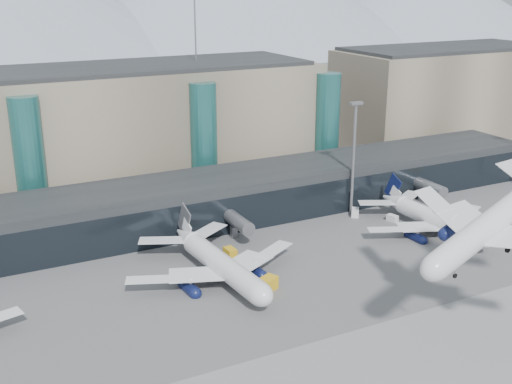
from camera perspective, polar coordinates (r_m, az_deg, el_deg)
ground at (r=97.08m, az=10.29°, el=-13.43°), size 900.00×900.00×0.00m
concourse at (r=140.43m, az=-3.87°, el=-0.69°), size 170.00×27.00×10.00m
terminal_main at (r=160.72m, az=-16.86°, el=4.89°), size 130.00×30.00×31.00m
terminal_east at (r=216.13m, az=16.38°, el=8.22°), size 70.00×30.00×31.00m
teal_towers at (r=147.95m, az=-11.81°, el=3.61°), size 116.40×19.40×46.00m
lightmast_mid at (r=143.83m, az=8.68°, el=3.53°), size 3.00×1.20×25.60m
hero_jet at (r=97.40m, az=20.99°, el=-1.63°), size 32.96×32.59×10.65m
jet_parked_mid at (r=115.06m, az=-3.76°, el=-5.46°), size 35.13×34.50×11.34m
jet_parked_right at (r=140.60m, az=15.06°, el=-1.69°), size 32.91×32.00×10.60m
veh_b at (r=124.04m, az=-2.31°, el=-5.36°), size 1.90×2.94×1.64m
veh_d at (r=146.18m, az=8.80°, el=-1.81°), size 3.04×3.33×1.70m
veh_g at (r=144.67m, az=12.03°, el=-2.28°), size 1.91×2.67×1.41m
veh_h at (r=110.61m, az=0.92°, el=-8.24°), size 4.74×3.79×2.32m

